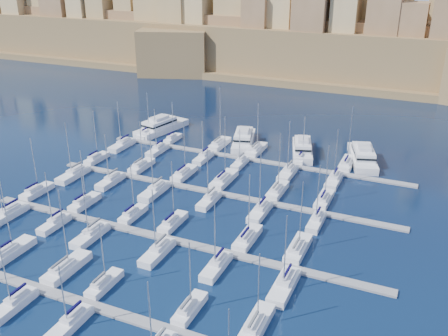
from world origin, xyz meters
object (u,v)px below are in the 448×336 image
at_px(motor_yacht_a, 161,126).
at_px(motor_yacht_d, 363,156).
at_px(motor_yacht_c, 302,148).
at_px(sailboat_2, 67,268).
at_px(motor_yacht_b, 244,139).
at_px(sailboat_4, 190,309).

xyz_separation_m(motor_yacht_a, motor_yacht_d, (60.99, -0.17, -0.00)).
relative_size(motor_yacht_c, motor_yacht_d, 0.89).
height_order(motor_yacht_c, motor_yacht_d, same).
bearing_deg(sailboat_2, motor_yacht_d, 61.61).
relative_size(sailboat_2, motor_yacht_b, 0.83).
distance_m(sailboat_2, motor_yacht_c, 73.10).
distance_m(sailboat_2, motor_yacht_a, 74.40).
bearing_deg(sailboat_2, motor_yacht_a, 107.86).
relative_size(motor_yacht_a, motor_yacht_b, 1.07).
xyz_separation_m(sailboat_2, motor_yacht_a, (-22.82, 70.81, 0.96)).
distance_m(sailboat_2, motor_yacht_d, 80.30).
bearing_deg(motor_yacht_c, sailboat_4, -88.33).
bearing_deg(motor_yacht_a, sailboat_4, -56.75).
bearing_deg(sailboat_2, motor_yacht_b, 86.10).
distance_m(motor_yacht_b, motor_yacht_c, 17.44).
xyz_separation_m(motor_yacht_a, motor_yacht_c, (45.03, -1.18, -0.00)).
relative_size(sailboat_4, motor_yacht_b, 0.67).
bearing_deg(sailboat_4, motor_yacht_d, 79.02).
bearing_deg(motor_yacht_d, sailboat_2, -118.39).
xyz_separation_m(sailboat_4, motor_yacht_c, (-2.06, 70.64, 1.00)).
height_order(motor_yacht_a, motor_yacht_c, same).
height_order(motor_yacht_b, motor_yacht_c, same).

